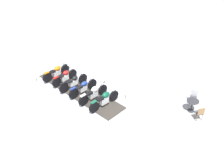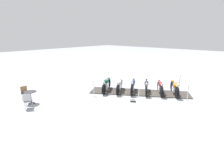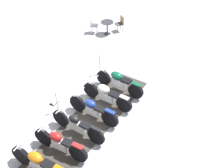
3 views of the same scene
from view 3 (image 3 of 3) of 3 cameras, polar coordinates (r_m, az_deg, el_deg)
ground_plane at (r=10.92m, az=-5.19°, el=-8.45°), size 80.00×80.00×0.00m
display_platform at (r=10.90m, az=-5.20°, el=-8.36°), size 6.82×5.01×0.05m
motorcycle_forest at (r=12.03m, az=1.34°, el=0.51°), size 1.26×2.08×1.01m
motorcycle_cream at (r=11.41m, az=-1.18°, el=-2.09°), size 1.29×2.05×1.00m
motorcycle_navy at (r=10.83m, az=-3.94°, el=-4.99°), size 1.24×2.01×1.04m
motorcycle_black at (r=10.32m, az=-7.10°, el=-8.12°), size 1.29×2.03×1.02m
motorcycle_maroon at (r=9.86m, az=-10.58°, el=-11.55°), size 1.33×1.82×1.02m
motorcycle_copper at (r=9.48m, az=-14.51°, el=-15.17°), size 1.43×1.99×1.03m
stanchion_right_mid at (r=11.35m, az=-10.96°, el=-4.37°), size 0.32×0.32×1.07m
stanchion_right_front at (r=13.07m, az=-2.46°, el=3.40°), size 0.28×0.28×1.13m
info_placard at (r=11.99m, az=-11.51°, el=-3.57°), size 0.43×0.37×0.19m
cafe_table at (r=16.33m, az=-0.98°, el=11.84°), size 0.72×0.72×0.76m
cafe_chair_near_table at (r=16.66m, az=1.67°, el=12.25°), size 0.41×0.41×0.92m
cafe_chair_across_table at (r=16.50m, az=-3.85°, el=11.92°), size 0.56×0.56×0.91m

